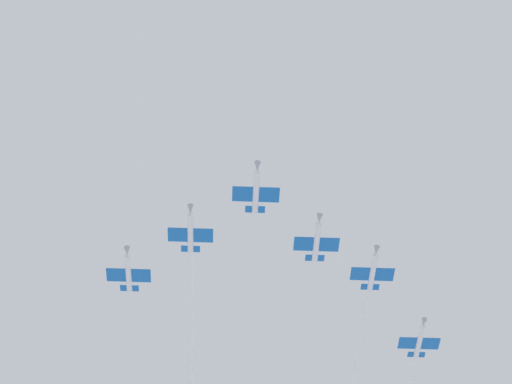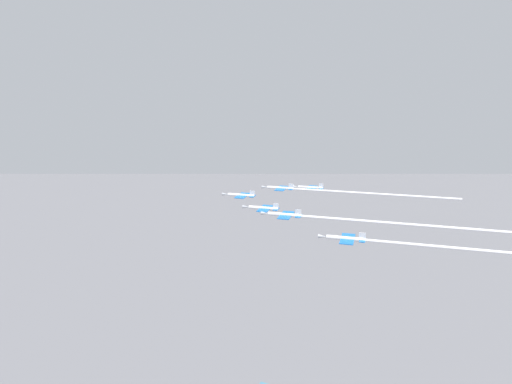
{
  "view_description": "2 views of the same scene",
  "coord_description": "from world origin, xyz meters",
  "px_view_note": "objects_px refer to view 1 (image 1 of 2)",
  "views": [
    {
      "loc": [
        8.08,
        -138.87,
        2.01
      ],
      "look_at": [
        -8.64,
        -13.1,
        148.53
      ],
      "focal_mm": 67.77,
      "sensor_mm": 36.0,
      "label": 1
    },
    {
      "loc": [
        142.8,
        66.95,
        190.24
      ],
      "look_at": [
        -4.49,
        -4.55,
        151.63
      ],
      "focal_mm": 31.55,
      "sensor_mm": 36.0,
      "label": 2
    }
  ],
  "objects_px": {
    "jet_port_outer": "(359,350)",
    "jet_starboard_outer": "(128,272)",
    "jet_lead": "(256,191)",
    "jet_port_inner": "(317,241)",
    "jet_starboard_inner": "(191,308)"
  },
  "relations": [
    {
      "from": "jet_starboard_inner",
      "to": "jet_port_outer",
      "type": "relative_size",
      "value": 0.92
    },
    {
      "from": "jet_port_inner",
      "to": "jet_lead",
      "type": "bearing_deg",
      "value": 43.61
    },
    {
      "from": "jet_starboard_inner",
      "to": "jet_lead",
      "type": "bearing_deg",
      "value": 110.11
    },
    {
      "from": "jet_lead",
      "to": "jet_port_inner",
      "type": "height_order",
      "value": "jet_lead"
    },
    {
      "from": "jet_starboard_outer",
      "to": "jet_starboard_inner",
      "type": "bearing_deg",
      "value": -135.5
    },
    {
      "from": "jet_port_inner",
      "to": "jet_starboard_inner",
      "type": "relative_size",
      "value": 0.18
    },
    {
      "from": "jet_port_outer",
      "to": "jet_starboard_outer",
      "type": "height_order",
      "value": "jet_port_outer"
    },
    {
      "from": "jet_port_inner",
      "to": "jet_starboard_inner",
      "type": "distance_m",
      "value": 35.46
    },
    {
      "from": "jet_starboard_inner",
      "to": "jet_starboard_outer",
      "type": "distance_m",
      "value": 18.67
    },
    {
      "from": "jet_lead",
      "to": "jet_port_inner",
      "type": "distance_m",
      "value": 18.29
    },
    {
      "from": "jet_lead",
      "to": "jet_starboard_outer",
      "type": "height_order",
      "value": "jet_lead"
    },
    {
      "from": "jet_lead",
      "to": "jet_port_outer",
      "type": "relative_size",
      "value": 0.16
    },
    {
      "from": "jet_port_outer",
      "to": "jet_starboard_outer",
      "type": "relative_size",
      "value": 6.09
    },
    {
      "from": "jet_starboard_inner",
      "to": "jet_starboard_outer",
      "type": "bearing_deg",
      "value": 44.5
    },
    {
      "from": "jet_port_inner",
      "to": "jet_starboard_outer",
      "type": "bearing_deg",
      "value": -14.86
    }
  ]
}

